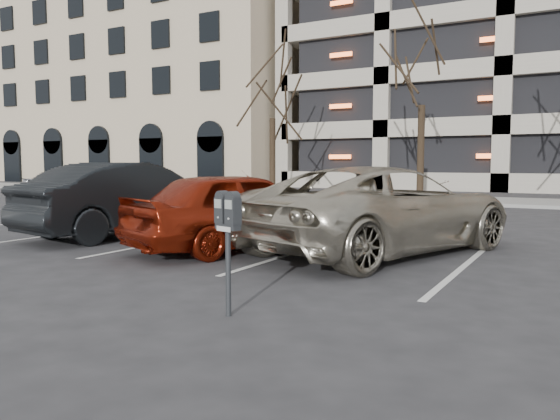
{
  "coord_description": "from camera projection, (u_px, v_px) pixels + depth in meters",
  "views": [
    {
      "loc": [
        2.96,
        -6.31,
        1.56
      ],
      "look_at": [
        -0.12,
        -0.85,
        1.02
      ],
      "focal_mm": 35.0,
      "sensor_mm": 36.0,
      "label": 1
    }
  ],
  "objects": [
    {
      "name": "ground",
      "position": [
        320.0,
        284.0,
        7.06
      ],
      "size": [
        140.0,
        140.0,
        0.0
      ],
      "primitive_type": "plane",
      "color": "#28282B",
      "rests_on": "ground"
    },
    {
      "name": "car_silver",
      "position": [
        118.0,
        199.0,
        14.0
      ],
      "size": [
        3.27,
        4.57,
        1.23
      ],
      "primitive_type": "imported",
      "rotation": [
        0.0,
        0.0,
        2.73
      ],
      "color": "#B3B6BC",
      "rests_on": "ground"
    },
    {
      "name": "car_dark",
      "position": [
        131.0,
        199.0,
        11.7
      ],
      "size": [
        2.44,
        4.95,
        1.56
      ],
      "primitive_type": "imported",
      "rotation": [
        0.0,
        0.0,
        2.97
      ],
      "color": "black",
      "rests_on": "ground"
    },
    {
      "name": "sidewalk",
      "position": [
        497.0,
        202.0,
        20.94
      ],
      "size": [
        80.0,
        4.0,
        0.12
      ],
      "primitive_type": "cube",
      "color": "gray",
      "rests_on": "ground"
    },
    {
      "name": "car_red",
      "position": [
        239.0,
        210.0,
        9.82
      ],
      "size": [
        3.04,
        4.52,
        1.43
      ],
      "primitive_type": "imported",
      "rotation": [
        0.0,
        0.0,
        2.79
      ],
      "color": "maroon",
      "rests_on": "ground"
    },
    {
      "name": "tree_a",
      "position": [
        272.0,
        71.0,
        25.33
      ],
      "size": [
        3.54,
        3.54,
        8.06
      ],
      "color": "black",
      "rests_on": "ground"
    },
    {
      "name": "office_building",
      "position": [
        171.0,
        92.0,
        46.06
      ],
      "size": [
        26.0,
        16.2,
        15.0
      ],
      "color": "tan",
      "rests_on": "ground"
    },
    {
      "name": "suv_silver",
      "position": [
        382.0,
        209.0,
        9.47
      ],
      "size": [
        4.13,
        5.91,
        1.5
      ],
      "rotation": [
        0.0,
        0.0,
        2.8
      ],
      "color": "#B3AC99",
      "rests_on": "ground"
    },
    {
      "name": "parking_meter",
      "position": [
        228.0,
        223.0,
        5.49
      ],
      "size": [
        0.34,
        0.21,
        1.25
      ],
      "rotation": [
        0.0,
        0.0,
        -0.29
      ],
      "color": "black",
      "rests_on": "ground"
    },
    {
      "name": "stall_lines",
      "position": [
        304.0,
        250.0,
        9.74
      ],
      "size": [
        16.9,
        5.2,
        0.0
      ],
      "color": "silver",
      "rests_on": "ground"
    },
    {
      "name": "tree_b",
      "position": [
        423.0,
        46.0,
        21.87
      ],
      "size": [
        3.79,
        3.79,
        8.62
      ],
      "color": "black",
      "rests_on": "ground"
    }
  ]
}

